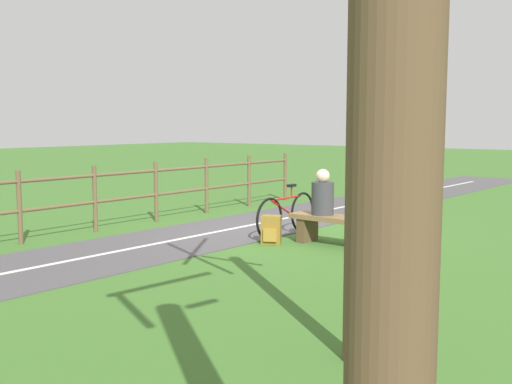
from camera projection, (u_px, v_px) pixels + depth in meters
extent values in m
plane|color=#3D6B28|center=(280.00, 232.00, 11.23)|extent=(80.00, 80.00, 0.00)
cube|color=#4C494C|center=(63.00, 263.00, 8.68)|extent=(4.40, 36.07, 0.02)
cube|color=silver|center=(63.00, 262.00, 8.68)|extent=(1.95, 31.95, 0.00)
cube|color=brown|center=(342.00, 219.00, 9.83)|extent=(1.84, 0.57, 0.08)
cube|color=brown|center=(379.00, 239.00, 9.42)|extent=(0.18, 0.44, 0.41)
cube|color=brown|center=(307.00, 229.00, 10.29)|extent=(0.18, 0.44, 0.41)
cylinder|color=#38383D|center=(323.00, 198.00, 10.03)|extent=(0.39, 0.39, 0.55)
sphere|color=beige|center=(323.00, 176.00, 9.99)|extent=(0.23, 0.23, 0.23)
torus|color=black|center=(269.00, 219.00, 10.37)|extent=(0.05, 0.74, 0.74)
torus|color=black|center=(302.00, 212.00, 11.20)|extent=(0.05, 0.74, 0.74)
cylinder|color=red|center=(287.00, 198.00, 10.75)|extent=(0.05, 0.89, 0.04)
cylinder|color=red|center=(282.00, 208.00, 10.64)|extent=(0.04, 0.64, 0.35)
cylinder|color=red|center=(292.00, 192.00, 10.86)|extent=(0.03, 0.03, 0.20)
cube|color=black|center=(292.00, 185.00, 10.85)|extent=(0.08, 0.20, 0.05)
cube|color=olive|center=(271.00, 230.00, 10.08)|extent=(0.39, 0.34, 0.48)
cube|color=#A57A2A|center=(270.00, 235.00, 9.96)|extent=(0.22, 0.14, 0.21)
cylinder|color=brown|center=(285.00, 177.00, 15.83)|extent=(0.08, 0.08, 1.24)
cylinder|color=brown|center=(249.00, 181.00, 14.66)|extent=(0.08, 0.08, 1.24)
cylinder|color=brown|center=(207.00, 186.00, 13.49)|extent=(0.08, 0.08, 1.24)
cylinder|color=brown|center=(156.00, 192.00, 12.32)|extent=(0.08, 0.08, 1.24)
cylinder|color=brown|center=(95.00, 199.00, 11.15)|extent=(0.08, 0.08, 1.24)
cylinder|color=brown|center=(20.00, 208.00, 9.98)|extent=(0.08, 0.08, 1.24)
cylinder|color=brown|center=(156.00, 171.00, 12.27)|extent=(0.33, 9.04, 0.06)
cylinder|color=brown|center=(156.00, 195.00, 12.33)|extent=(0.33, 9.04, 0.06)
cylinder|color=brown|center=(357.00, 147.00, 4.91)|extent=(0.18, 0.18, 3.62)
cylinder|color=brown|center=(397.00, 71.00, 1.72)|extent=(0.28, 0.28, 4.29)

